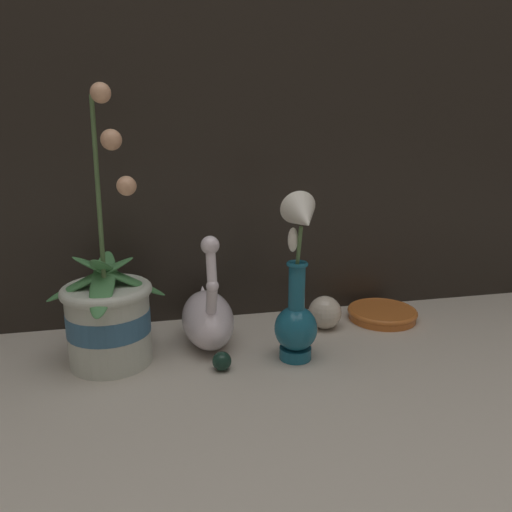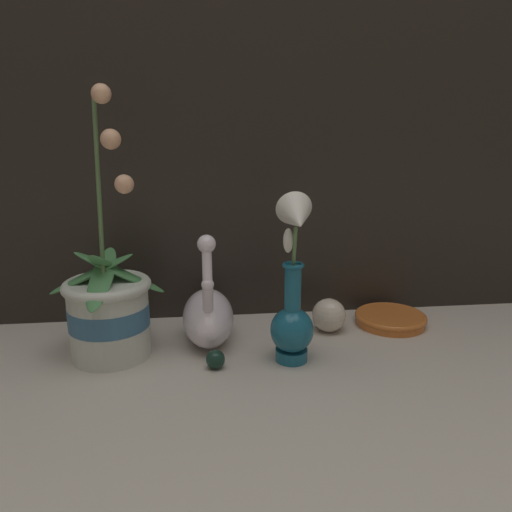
% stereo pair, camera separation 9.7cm
% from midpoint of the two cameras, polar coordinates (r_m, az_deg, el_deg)
% --- Properties ---
extents(ground_plane, '(2.80, 2.80, 0.00)m').
position_cam_midpoint_polar(ground_plane, '(0.90, 5.22, -13.74)').
color(ground_plane, '#BCB2A3').
extents(window_backdrop, '(2.80, 0.03, 1.20)m').
position_cam_midpoint_polar(window_backdrop, '(1.11, 2.51, 23.80)').
color(window_backdrop, black).
rests_on(window_backdrop, ground_plane).
extents(orchid_potted_plant, '(0.21, 0.22, 0.49)m').
position_cam_midpoint_polar(orchid_potted_plant, '(0.96, -13.74, -5.80)').
color(orchid_potted_plant, beige).
rests_on(orchid_potted_plant, ground_plane).
extents(swan_figurine, '(0.10, 0.21, 0.24)m').
position_cam_midpoint_polar(swan_figurine, '(1.01, -2.78, -6.68)').
color(swan_figurine, white).
rests_on(swan_figurine, ground_plane).
extents(blue_vase, '(0.08, 0.11, 0.32)m').
position_cam_midpoint_polar(blue_vase, '(0.90, 7.35, -4.80)').
color(blue_vase, '#195B75').
rests_on(blue_vase, ground_plane).
extents(glass_sphere, '(0.07, 0.07, 0.07)m').
position_cam_midpoint_polar(glass_sphere, '(1.08, 10.89, -6.70)').
color(glass_sphere, beige).
rests_on(glass_sphere, ground_plane).
extents(amber_dish, '(0.16, 0.16, 0.02)m').
position_cam_midpoint_polar(amber_dish, '(1.16, 17.47, -6.83)').
color(amber_dish, '#C66628').
rests_on(amber_dish, ground_plane).
extents(glass_bauble, '(0.03, 0.03, 0.03)m').
position_cam_midpoint_polar(glass_bauble, '(0.92, -1.61, -11.79)').
color(glass_bauble, '#142D23').
rests_on(glass_bauble, ground_plane).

